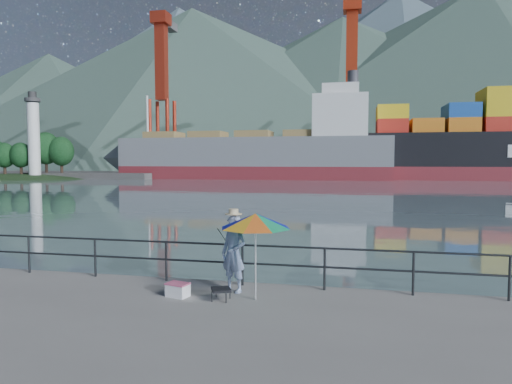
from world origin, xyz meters
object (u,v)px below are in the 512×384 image
beach_umbrella (256,221)px  bulk_carrier (263,154)px  fisherman (234,253)px  cooler_bag (178,290)px

beach_umbrella → bulk_carrier: bulk_carrier is taller
fisherman → cooler_bag: fisherman is taller
fisherman → beach_umbrella: 1.19m
fisherman → bulk_carrier: (-12.88, 69.08, 3.28)m
fisherman → beach_umbrella: (0.63, -0.52, 0.85)m
fisherman → cooler_bag: 1.52m
cooler_bag → bulk_carrier: bearing=115.0°
fisherman → beach_umbrella: beach_umbrella is taller
beach_umbrella → cooler_bag: 2.40m
fisherman → cooler_bag: (-1.14, -0.65, -0.76)m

